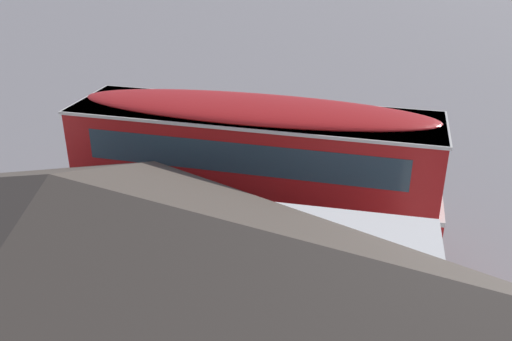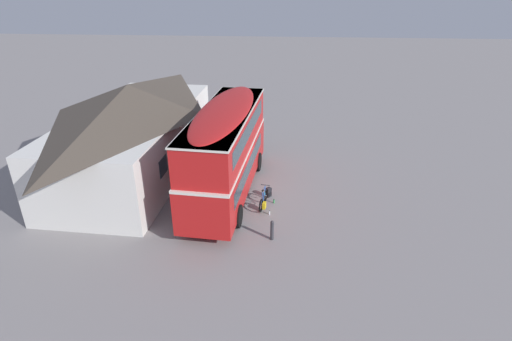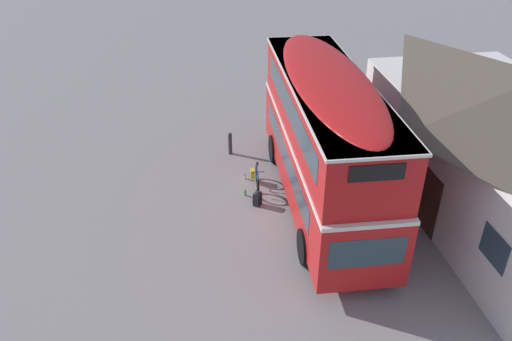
{
  "view_description": "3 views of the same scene",
  "coord_description": "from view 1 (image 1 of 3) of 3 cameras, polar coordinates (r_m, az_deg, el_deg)",
  "views": [
    {
      "loc": [
        -2.28,
        13.91,
        9.08
      ],
      "look_at": [
        0.35,
        -1.28,
        1.99
      ],
      "focal_mm": 38.93,
      "sensor_mm": 36.0,
      "label": 1
    },
    {
      "loc": [
        -18.98,
        -2.38,
        10.68
      ],
      "look_at": [
        0.41,
        -0.92,
        1.26
      ],
      "focal_mm": 28.7,
      "sensor_mm": 36.0,
      "label": 2
    },
    {
      "loc": [
        14.14,
        -4.61,
        10.28
      ],
      "look_at": [
        -0.43,
        -1.6,
        1.23
      ],
      "focal_mm": 35.41,
      "sensor_mm": 36.0,
      "label": 3
    }
  ],
  "objects": [
    {
      "name": "ground_plane",
      "position": [
        16.77,
        0.44,
        -8.1
      ],
      "size": [
        120.0,
        120.0,
        0.0
      ],
      "primitive_type": "plane",
      "color": "gray"
    },
    {
      "name": "double_decker_bus",
      "position": [
        14.98,
        -0.34,
        -0.76
      ],
      "size": [
        10.02,
        3.33,
        4.79
      ],
      "color": "black",
      "rests_on": "ground"
    },
    {
      "name": "touring_bicycle",
      "position": [
        17.66,
        5.06,
        -4.96
      ],
      "size": [
        1.69,
        0.48,
        1.02
      ],
      "color": "black",
      "rests_on": "ground"
    },
    {
      "name": "backpack_on_ground",
      "position": [
        17.97,
        1.64,
        -4.61
      ],
      "size": [
        0.36,
        0.35,
        0.55
      ],
      "color": "black",
      "rests_on": "ground"
    },
    {
      "name": "water_bottle_clear_plastic",
      "position": [
        18.05,
        7.32,
        -5.36
      ],
      "size": [
        0.07,
        0.07,
        0.22
      ],
      "color": "silver",
      "rests_on": "ground"
    },
    {
      "name": "water_bottle_green_metal",
      "position": [
        18.27,
        3.83,
        -4.79
      ],
      "size": [
        0.08,
        0.08,
        0.23
      ],
      "color": "green",
      "rests_on": "ground"
    },
    {
      "name": "pub_building",
      "position": [
        11.07,
        -18.53,
        -12.33
      ],
      "size": [
        13.96,
        6.72,
        5.19
      ],
      "color": "silver",
      "rests_on": "ground"
    },
    {
      "name": "kerb_bollard",
      "position": [
        18.11,
        13.94,
        -4.38
      ],
      "size": [
        0.16,
        0.16,
        0.97
      ],
      "color": "#333338",
      "rests_on": "ground"
    }
  ]
}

